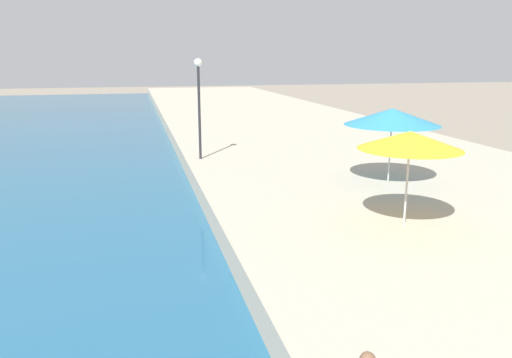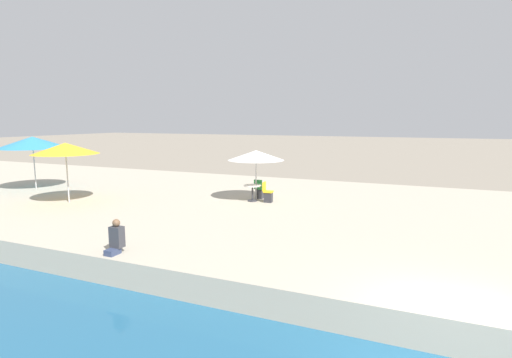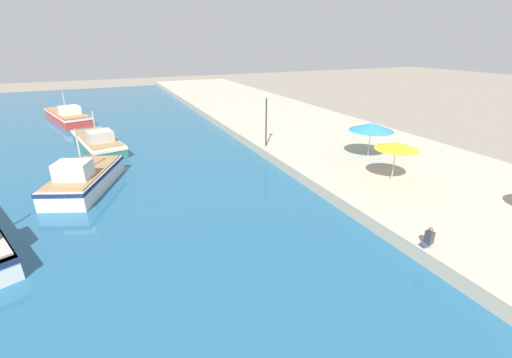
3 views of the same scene
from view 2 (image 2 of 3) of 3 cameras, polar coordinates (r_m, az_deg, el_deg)
cafe_umbrella_pink at (r=18.07m, az=0.00°, el=3.41°), size 2.56×2.56×2.31m
cafe_umbrella_white at (r=19.51m, az=-25.57°, el=3.96°), size 2.83×2.83×2.68m
cafe_umbrella_striped at (r=24.30m, az=-29.30°, el=4.59°), size 3.50×3.50×2.80m
cafe_table at (r=18.14m, az=-0.50°, el=-1.53°), size 0.80×0.80×0.74m
cafe_chair_left at (r=17.97m, az=1.69°, el=-2.30°), size 0.44×0.47×0.91m
cafe_chair_right at (r=18.80m, az=0.53°, el=-1.81°), size 0.46×0.43×0.91m
person_at_quay at (r=11.85m, az=-19.38°, el=-8.00°), size 0.52×0.36×0.96m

